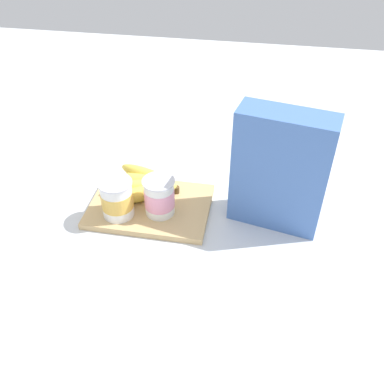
# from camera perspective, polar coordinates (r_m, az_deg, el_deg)

# --- Properties ---
(ground_plane) EXTENTS (2.40, 2.40, 0.00)m
(ground_plane) POSITION_cam_1_polar(r_m,az_deg,el_deg) (1.03, -5.61, -2.22)
(ground_plane) COLOR silver
(cutting_board) EXTENTS (0.28, 0.20, 0.02)m
(cutting_board) POSITION_cam_1_polar(r_m,az_deg,el_deg) (1.02, -5.64, -1.90)
(cutting_board) COLOR tan
(cutting_board) RESTS_ON ground_plane
(cereal_box) EXTENTS (0.21, 0.12, 0.28)m
(cereal_box) POSITION_cam_1_polar(r_m,az_deg,el_deg) (0.93, 11.78, 2.81)
(cereal_box) COLOR #4770B7
(cereal_box) RESTS_ON ground_plane
(yogurt_cup_front) EXTENTS (0.07, 0.07, 0.09)m
(yogurt_cup_front) POSITION_cam_1_polar(r_m,az_deg,el_deg) (0.96, -4.42, -0.65)
(yogurt_cup_front) COLOR white
(yogurt_cup_front) RESTS_ON cutting_board
(yogurt_cup_back) EXTENTS (0.08, 0.08, 0.09)m
(yogurt_cup_back) POSITION_cam_1_polar(r_m,az_deg,el_deg) (0.97, -10.07, -0.87)
(yogurt_cup_back) COLOR white
(yogurt_cup_back) RESTS_ON cutting_board
(banana_bunch) EXTENTS (0.18, 0.18, 0.04)m
(banana_bunch) POSITION_cam_1_polar(r_m,az_deg,el_deg) (1.05, -6.53, 0.98)
(banana_bunch) COLOR #EFD14F
(banana_bunch) RESTS_ON cutting_board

